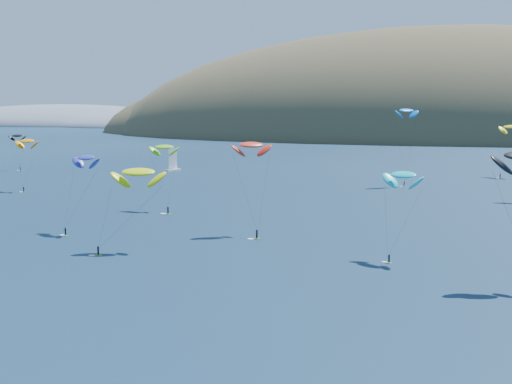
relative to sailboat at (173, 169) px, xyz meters
name	(u,v)px	position (x,y,z in m)	size (l,w,h in m)	color
island	(460,149)	(102.83, 358.33, -11.70)	(730.00, 300.00, 210.00)	#3D3526
headland	(82,127)	(-381.83, 546.05, -4.33)	(460.00, 250.00, 60.00)	slate
sailboat	(173,169)	(0.00, 0.00, 0.00)	(10.02, 8.88, 11.97)	white
kitesurfer_1	(27,141)	(-17.60, -74.72, 15.21)	(8.81, 7.70, 18.60)	#85C415
kitesurfer_2	(138,172)	(61.23, -148.60, 14.27)	(11.05, 12.62, 18.06)	#85C415
kitesurfer_3	(164,147)	(42.97, -98.49, 15.80)	(9.62, 10.52, 19.08)	#85C415
kitesurfer_4	(407,110)	(98.64, -21.61, 24.99)	(9.31, 8.70, 28.43)	#85C415
kitesurfer_5	(403,175)	(111.36, -141.38, 14.61)	(9.26, 8.95, 17.95)	#85C415
kitesurfer_9	(251,145)	(76.36, -124.31, 18.47)	(9.28, 11.96, 21.87)	#85C415
kitesurfer_10	(86,158)	(40.90, -134.32, 15.55)	(8.90, 10.52, 18.81)	#85C415
kitesurfer_11	(511,127)	(133.96, 20.68, 18.37)	(10.32, 14.00, 21.99)	#85C415
kitesurfer_12	(17,136)	(-65.81, -14.71, 13.57)	(7.88, 6.06, 16.60)	#85C415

